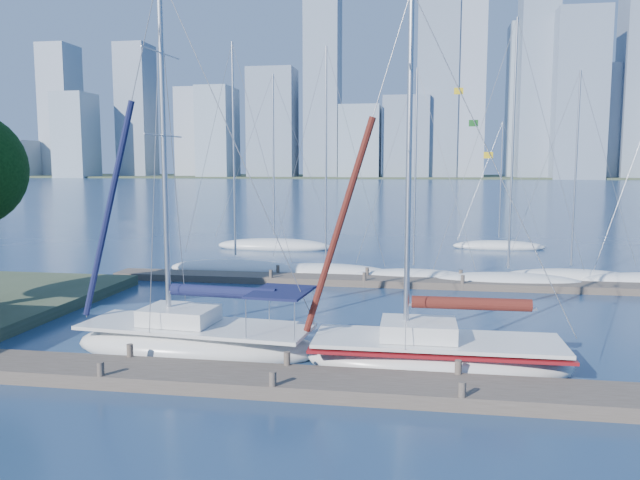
# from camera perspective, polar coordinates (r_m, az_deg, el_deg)

# --- Properties ---
(ground) EXTENTS (700.00, 700.00, 0.00)m
(ground) POSITION_cam_1_polar(r_m,az_deg,el_deg) (18.30, -3.64, -13.39)
(ground) COLOR navy
(ground) RESTS_ON ground
(near_dock) EXTENTS (26.00, 2.00, 0.40)m
(near_dock) POSITION_cam_1_polar(r_m,az_deg,el_deg) (18.23, -3.64, -12.80)
(near_dock) COLOR #494036
(near_dock) RESTS_ON ground
(far_dock) EXTENTS (30.00, 1.80, 0.36)m
(far_dock) POSITION_cam_1_polar(r_m,az_deg,el_deg) (33.35, 5.92, -3.80)
(far_dock) COLOR #494036
(far_dock) RESTS_ON ground
(far_shore) EXTENTS (800.00, 100.00, 1.50)m
(far_shore) POSITION_cam_1_polar(r_m,az_deg,el_deg) (336.81, 8.69, 5.70)
(far_shore) COLOR #38472D
(far_shore) RESTS_ON ground
(sailboat_navy) EXTENTS (8.64, 3.51, 13.06)m
(sailboat_navy) POSITION_cam_1_polar(r_m,az_deg,el_deg) (21.59, -11.31, -7.55)
(sailboat_navy) COLOR white
(sailboat_navy) RESTS_ON ground
(sailboat_maroon) EXTENTS (8.28, 2.79, 12.02)m
(sailboat_maroon) POSITION_cam_1_polar(r_m,az_deg,el_deg) (19.93, 10.61, -8.99)
(sailboat_maroon) COLOR white
(sailboat_maroon) RESTS_ON ground
(bg_boat_0) EXTENTS (8.33, 5.17, 13.67)m
(bg_boat_0) POSITION_cam_1_polar(r_m,az_deg,el_deg) (37.36, -7.71, -2.54)
(bg_boat_0) COLOR white
(bg_boat_0) RESTS_ON ground
(bg_boat_1) EXTENTS (7.79, 4.87, 13.21)m
(bg_boat_1) POSITION_cam_1_polar(r_m,az_deg,el_deg) (36.05, 0.55, -2.86)
(bg_boat_1) COLOR white
(bg_boat_1) RESTS_ON ground
(bg_boat_2) EXTENTS (7.07, 3.71, 11.77)m
(bg_boat_2) POSITION_cam_1_polar(r_m,az_deg,el_deg) (34.79, 8.54, -3.32)
(bg_boat_2) COLOR white
(bg_boat_2) RESTS_ON ground
(bg_boat_3) EXTENTS (8.06, 3.16, 14.03)m
(bg_boat_3) POSITION_cam_1_polar(r_m,az_deg,el_deg) (34.29, 16.80, -3.63)
(bg_boat_3) COLOR white
(bg_boat_3) RESTS_ON ground
(bg_boat_4) EXTENTS (7.55, 3.33, 11.63)m
(bg_boat_4) POSITION_cam_1_polar(r_m,az_deg,el_deg) (37.04, 21.94, -3.13)
(bg_boat_4) COLOR white
(bg_boat_4) RESTS_ON ground
(bg_boat_6) EXTENTS (9.15, 4.85, 13.38)m
(bg_boat_6) POSITION_cam_1_polar(r_m,az_deg,el_deg) (47.47, -4.20, -0.49)
(bg_boat_6) COLOR white
(bg_boat_6) RESTS_ON ground
(bg_boat_7) EXTENTS (7.05, 4.38, 9.89)m
(bg_boat_7) POSITION_cam_1_polar(r_m,az_deg,el_deg) (49.39, 16.02, -0.53)
(bg_boat_7) COLOR white
(bg_boat_7) RESTS_ON ground
(skyline) EXTENTS (503.18, 51.31, 118.93)m
(skyline) POSITION_cam_1_polar(r_m,az_deg,el_deg) (309.44, 12.71, 12.26)
(skyline) COLOR gray
(skyline) RESTS_ON ground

